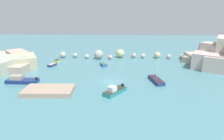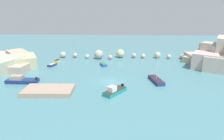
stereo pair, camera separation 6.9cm
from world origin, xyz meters
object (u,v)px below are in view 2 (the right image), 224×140
object	(u,v)px
moored_boat_0	(57,61)
moored_boat_3	(156,80)
moored_boat_1	(114,91)
moored_boat_4	(103,65)
moored_boat_2	(52,65)
stone_dock	(49,90)
moored_boat_5	(21,80)

from	to	relation	value
moored_boat_0	moored_boat_3	xyz separation A→B (m)	(26.53, -15.98, 0.12)
moored_boat_1	moored_boat_4	distance (m)	18.80
moored_boat_0	moored_boat_2	xyz separation A→B (m)	(0.08, -4.82, 0.05)
moored_boat_1	stone_dock	bearing A→B (deg)	-52.49
moored_boat_3	moored_boat_2	bearing A→B (deg)	54.52
moored_boat_5	stone_dock	bearing A→B (deg)	147.92
moored_boat_1	moored_boat_2	bearing A→B (deg)	-98.26
stone_dock	moored_boat_1	world-z (taller)	moored_boat_1
stone_dock	moored_boat_5	world-z (taller)	moored_boat_5
stone_dock	moored_boat_4	xyz separation A→B (m)	(8.61, 18.61, -0.11)
moored_boat_2	moored_boat_3	xyz separation A→B (m)	(26.45, -11.16, 0.08)
moored_boat_4	moored_boat_5	bearing A→B (deg)	-74.26
stone_dock	moored_boat_0	size ratio (longest dim) A/B	3.78
stone_dock	moored_boat_4	bearing A→B (deg)	65.18
stone_dock	moored_boat_3	xyz separation A→B (m)	(20.99, 6.71, -0.06)
moored_boat_3	moored_boat_5	distance (m)	28.78
moored_boat_4	moored_boat_5	world-z (taller)	moored_boat_5
moored_boat_0	moored_boat_4	distance (m)	14.72
moored_boat_2	stone_dock	bearing A→B (deg)	-145.81
moored_boat_2	moored_boat_4	world-z (taller)	moored_boat_4
moored_boat_0	moored_boat_2	bearing A→B (deg)	12.79
moored_boat_0	moored_boat_5	world-z (taller)	moored_boat_5
stone_dock	moored_boat_2	xyz separation A→B (m)	(-5.46, 17.87, -0.14)
moored_boat_1	moored_boat_4	world-z (taller)	moored_boat_1
moored_boat_0	moored_boat_3	size ratio (longest dim) A/B	0.40
moored_boat_0	moored_boat_1	distance (m)	28.70
moored_boat_0	moored_boat_5	xyz separation A→B (m)	(-2.20, -17.68, 0.30)
stone_dock	moored_boat_1	xyz separation A→B (m)	(12.25, 0.17, 0.08)
stone_dock	moored_boat_3	size ratio (longest dim) A/B	1.51
moored_boat_2	moored_boat_4	xyz separation A→B (m)	(14.06, 0.74, 0.03)
moored_boat_2	moored_boat_3	world-z (taller)	moored_boat_3
moored_boat_0	moored_boat_3	distance (m)	30.97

